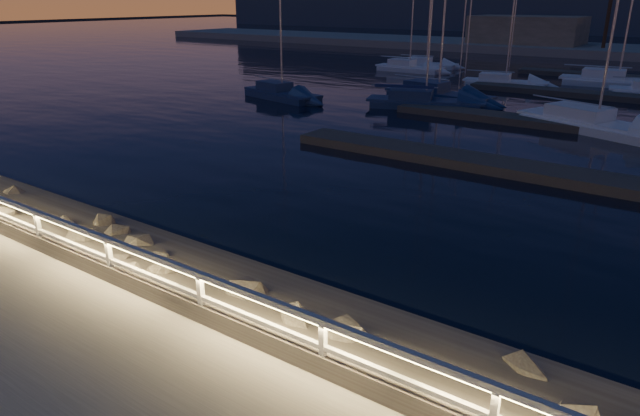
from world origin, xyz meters
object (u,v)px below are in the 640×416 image
at_px(sailboat_a, 280,93).
at_px(sailboat_e, 436,94).
at_px(sailboat_c, 593,123).
at_px(guard_rail, 275,314).
at_px(sailboat_m, 426,64).
at_px(sailboat_n, 615,80).
at_px(sailboat_i, 408,67).
at_px(sailboat_f, 422,101).
at_px(sailboat_j, 503,82).

distance_m(sailboat_a, sailboat_e, 10.92).
distance_m(sailboat_c, sailboat_e, 11.73).
xyz_separation_m(guard_rail, sailboat_e, (-10.79, 30.37, -0.91)).
bearing_deg(sailboat_e, sailboat_m, 124.67).
relative_size(sailboat_m, sailboat_n, 0.70).
bearing_deg(sailboat_m, guard_rail, -76.11).
bearing_deg(guard_rail, sailboat_n, 92.45).
xyz_separation_m(sailboat_a, sailboat_n, (18.19, 20.39, 0.05)).
height_order(sailboat_e, sailboat_m, sailboat_e).
height_order(sailboat_a, sailboat_i, sailboat_a).
relative_size(guard_rail, sailboat_e, 3.33).
bearing_deg(guard_rail, sailboat_i, 114.46).
relative_size(sailboat_c, sailboat_m, 1.42).
height_order(sailboat_a, sailboat_f, sailboat_f).
bearing_deg(sailboat_j, sailboat_c, -65.27).
relative_size(guard_rail, sailboat_m, 4.27).
bearing_deg(sailboat_f, sailboat_a, 175.50).
distance_m(sailboat_a, sailboat_j, 18.53).
bearing_deg(sailboat_c, sailboat_e, -179.44).
distance_m(sailboat_a, sailboat_c, 20.38).
bearing_deg(sailboat_e, sailboat_j, 87.56).
distance_m(sailboat_f, sailboat_m, 23.06).
bearing_deg(sailboat_n, sailboat_a, -137.23).
bearing_deg(sailboat_m, sailboat_n, -18.40).
relative_size(sailboat_a, sailboat_i, 1.00).
distance_m(sailboat_c, sailboat_i, 27.10).
distance_m(sailboat_c, sailboat_j, 16.39).
xyz_separation_m(sailboat_e, sailboat_f, (0.49, -3.09, -0.03)).
relative_size(sailboat_a, sailboat_e, 0.87).
xyz_separation_m(sailboat_e, sailboat_n, (8.87, 14.70, 0.01)).
height_order(sailboat_c, sailboat_j, sailboat_c).
xyz_separation_m(sailboat_c, sailboat_i, (-20.32, 17.94, -0.02)).
bearing_deg(sailboat_c, sailboat_m, 153.79).
xyz_separation_m(guard_rail, sailboat_c, (0.20, 26.28, -0.93)).
bearing_deg(sailboat_j, sailboat_a, -136.37).
bearing_deg(sailboat_m, sailboat_f, -73.65).
xyz_separation_m(sailboat_a, sailboat_m, (0.02, 23.48, -0.03)).
xyz_separation_m(sailboat_i, sailboat_j, (10.88, -4.54, -0.03)).
relative_size(sailboat_f, sailboat_m, 1.24).
xyz_separation_m(sailboat_a, sailboat_i, (-0.00, 19.54, -0.00)).
xyz_separation_m(sailboat_c, sailboat_n, (-2.13, 18.78, 0.03)).
relative_size(sailboat_e, sailboat_n, 0.89).
distance_m(sailboat_a, sailboat_i, 19.54).
bearing_deg(sailboat_m, sailboat_j, -46.72).
xyz_separation_m(sailboat_e, sailboat_j, (1.56, 9.32, -0.07)).
bearing_deg(sailboat_e, sailboat_i, 131.00).
bearing_deg(sailboat_c, sailboat_n, 117.40).
distance_m(sailboat_e, sailboat_f, 3.13).
bearing_deg(sailboat_n, sailboat_e, -126.59).
height_order(sailboat_a, sailboat_j, sailboat_a).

